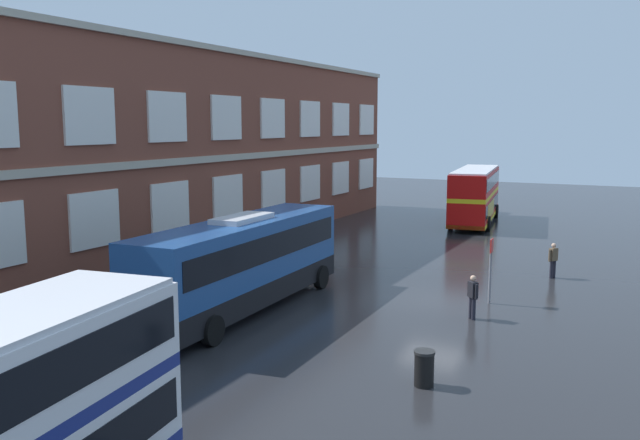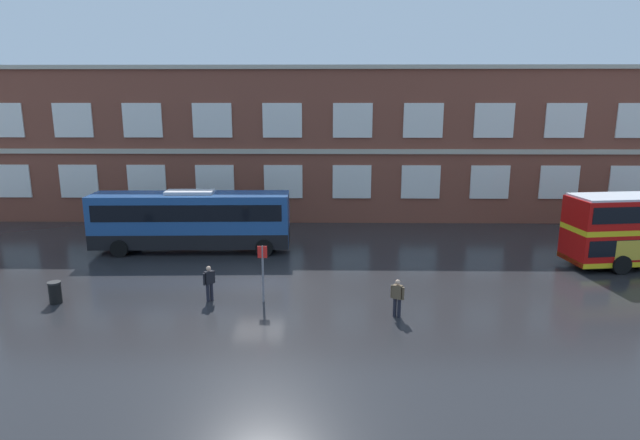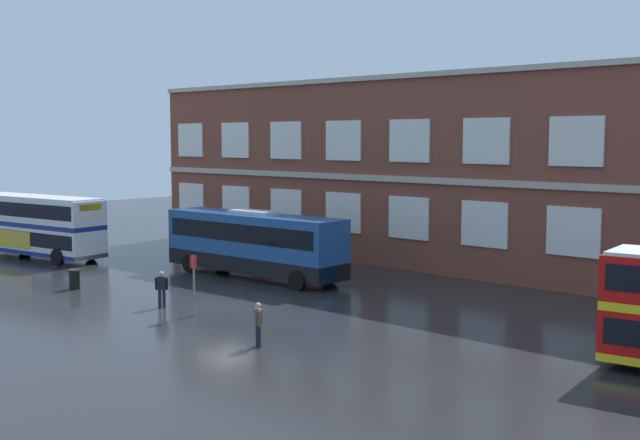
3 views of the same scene
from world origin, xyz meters
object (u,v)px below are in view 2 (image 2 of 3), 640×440
at_px(second_passenger, 397,297).
at_px(bus_stand_flag, 263,268).
at_px(touring_coach, 191,221).
at_px(station_litter_bin, 55,292).
at_px(waiting_passenger, 209,282).

xyz_separation_m(second_passenger, bus_stand_flag, (-6.01, 1.68, 0.70)).
height_order(touring_coach, station_litter_bin, touring_coach).
relative_size(second_passenger, bus_stand_flag, 0.63).
bearing_deg(waiting_passenger, second_passenger, -11.68).
xyz_separation_m(touring_coach, second_passenger, (11.42, -10.16, -0.98)).
relative_size(second_passenger, station_litter_bin, 1.65).
distance_m(waiting_passenger, bus_stand_flag, 2.63).
height_order(waiting_passenger, bus_stand_flag, bus_stand_flag).
distance_m(bus_stand_flag, station_litter_bin, 9.69).
bearing_deg(touring_coach, waiting_passenger, -71.04).
bearing_deg(waiting_passenger, touring_coach, 108.96).
xyz_separation_m(second_passenger, station_litter_bin, (-15.63, 1.37, -0.41)).
bearing_deg(waiting_passenger, station_litter_bin, -176.80).
relative_size(touring_coach, station_litter_bin, 11.72).
bearing_deg(bus_stand_flag, waiting_passenger, 177.97).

